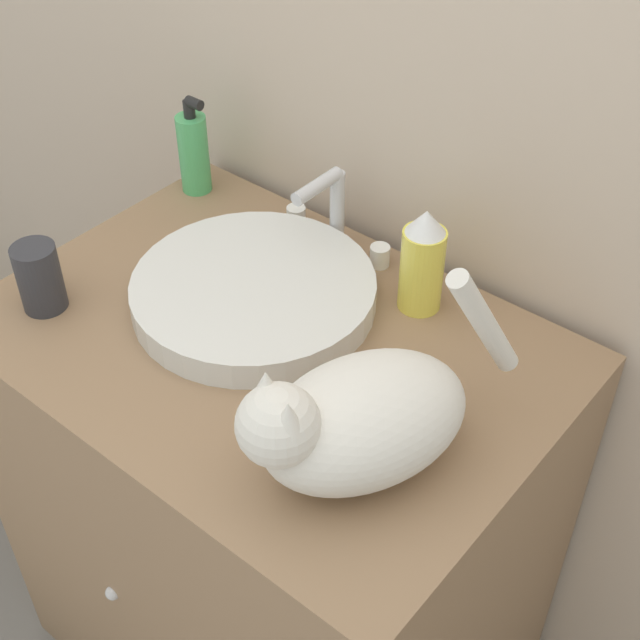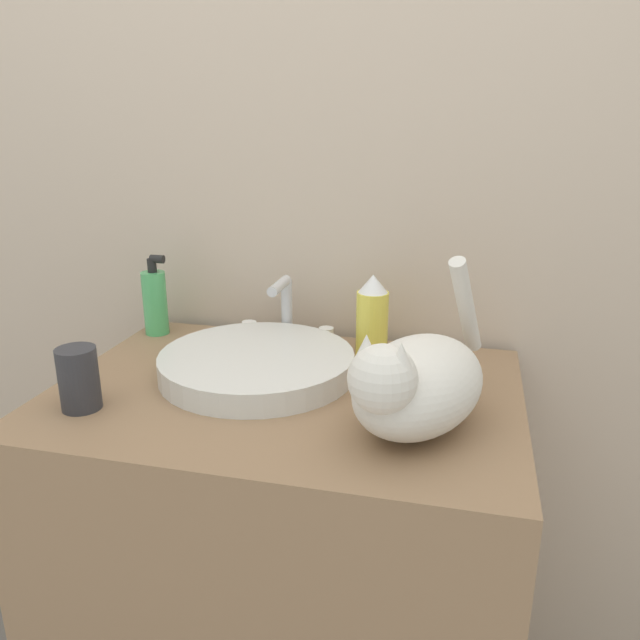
# 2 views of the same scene
# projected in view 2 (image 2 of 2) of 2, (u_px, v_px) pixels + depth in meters

# --- Properties ---
(wall_back) EXTENTS (6.00, 0.05, 2.50)m
(wall_back) POSITION_uv_depth(u_px,v_px,m) (329.00, 145.00, 1.30)
(wall_back) COLOR #C6B29E
(wall_back) RESTS_ON ground_plane
(vanity_cabinet) EXTENTS (0.83, 0.60, 0.84)m
(vanity_cabinet) POSITION_uv_depth(u_px,v_px,m) (289.00, 580.00, 1.25)
(vanity_cabinet) COLOR #8C6B4C
(vanity_cabinet) RESTS_ON ground_plane
(sink_basin) EXTENTS (0.37, 0.37, 0.04)m
(sink_basin) POSITION_uv_depth(u_px,v_px,m) (257.00, 364.00, 1.17)
(sink_basin) COLOR silver
(sink_basin) RESTS_ON vanity_cabinet
(faucet) EXTENTS (0.21, 0.11, 0.15)m
(faucet) POSITION_uv_depth(u_px,v_px,m) (285.00, 313.00, 1.33)
(faucet) COLOR silver
(faucet) RESTS_ON vanity_cabinet
(cat) EXTENTS (0.26, 0.38, 0.25)m
(cat) POSITION_uv_depth(u_px,v_px,m) (416.00, 383.00, 0.94)
(cat) COLOR silver
(cat) RESTS_ON vanity_cabinet
(soap_bottle) EXTENTS (0.06, 0.05, 0.18)m
(soap_bottle) POSITION_uv_depth(u_px,v_px,m) (155.00, 301.00, 1.38)
(soap_bottle) COLOR #4CB266
(soap_bottle) RESTS_ON vanity_cabinet
(spray_bottle) EXTENTS (0.06, 0.06, 0.17)m
(spray_bottle) POSITION_uv_depth(u_px,v_px,m) (372.00, 317.00, 1.25)
(spray_bottle) COLOR #EADB4C
(spray_bottle) RESTS_ON vanity_cabinet
(cup) EXTENTS (0.07, 0.07, 0.11)m
(cup) POSITION_uv_depth(u_px,v_px,m) (79.00, 379.00, 1.03)
(cup) COLOR #2D2D33
(cup) RESTS_ON vanity_cabinet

